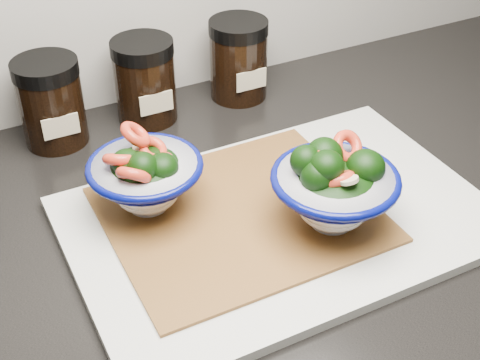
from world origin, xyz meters
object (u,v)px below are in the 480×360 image
spice_jar_c (145,81)px  bowl_right (334,188)px  spice_jar_b (51,102)px  cutting_board (280,220)px  spice_jar_d (239,59)px  bowl_left (146,177)px

spice_jar_c → bowl_right: bearing=-74.0°
bowl_right → spice_jar_b: 0.38m
cutting_board → spice_jar_d: (0.09, 0.28, 0.05)m
spice_jar_b → spice_jar_d: same height
cutting_board → bowl_right: bearing=-41.4°
cutting_board → spice_jar_b: (-0.17, 0.28, 0.05)m
bowl_left → bowl_right: (0.16, -0.11, 0.00)m
spice_jar_c → spice_jar_d: same height
bowl_right → spice_jar_d: (0.05, 0.31, -0.00)m
cutting_board → spice_jar_d: size_ratio=3.98×
spice_jar_d → bowl_left: bearing=-136.7°
bowl_right → spice_jar_b: bearing=124.4°
spice_jar_b → cutting_board: bearing=-58.0°
bowl_left → bowl_right: size_ratio=0.93×
cutting_board → spice_jar_b: bearing=122.0°
bowl_left → spice_jar_d: bearing=43.3°
bowl_left → spice_jar_c: same height
bowl_right → spice_jar_b: (-0.21, 0.31, -0.00)m
spice_jar_b → spice_jar_d: bearing=0.0°
cutting_board → spice_jar_d: 0.30m
spice_jar_b → spice_jar_d: size_ratio=1.00×
bowl_left → spice_jar_b: size_ratio=1.11×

